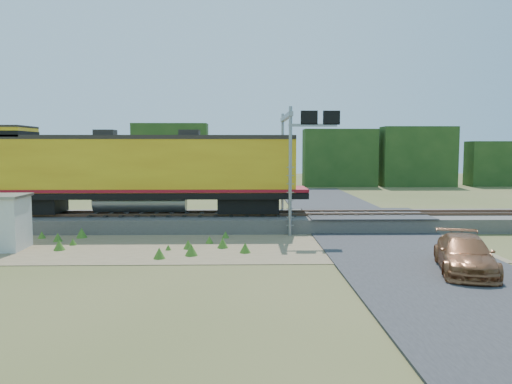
{
  "coord_description": "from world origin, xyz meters",
  "views": [
    {
      "loc": [
        -0.08,
        -23.31,
        4.7
      ],
      "look_at": [
        0.47,
        3.0,
        2.4
      ],
      "focal_mm": 35.0,
      "sensor_mm": 36.0,
      "label": 1
    }
  ],
  "objects_px": {
    "signal_gantry": "(293,140)",
    "car": "(465,255)",
    "shed": "(2,222)",
    "locomotive": "(135,170)"
  },
  "relations": [
    {
      "from": "locomotive",
      "to": "car",
      "type": "relative_size",
      "value": 4.12
    },
    {
      "from": "shed",
      "to": "car",
      "type": "bearing_deg",
      "value": -15.25
    },
    {
      "from": "shed",
      "to": "car",
      "type": "distance_m",
      "value": 20.16
    },
    {
      "from": "locomotive",
      "to": "shed",
      "type": "xyz_separation_m",
      "value": [
        -4.8,
        -6.21,
        -2.14
      ]
    },
    {
      "from": "signal_gantry",
      "to": "car",
      "type": "relative_size",
      "value": 1.46
    },
    {
      "from": "signal_gantry",
      "to": "car",
      "type": "distance_m",
      "value": 12.48
    },
    {
      "from": "signal_gantry",
      "to": "car",
      "type": "height_order",
      "value": "signal_gantry"
    },
    {
      "from": "shed",
      "to": "signal_gantry",
      "type": "bearing_deg",
      "value": 19.72
    },
    {
      "from": "shed",
      "to": "signal_gantry",
      "type": "relative_size",
      "value": 0.37
    },
    {
      "from": "shed",
      "to": "signal_gantry",
      "type": "distance_m",
      "value": 15.58
    }
  ]
}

